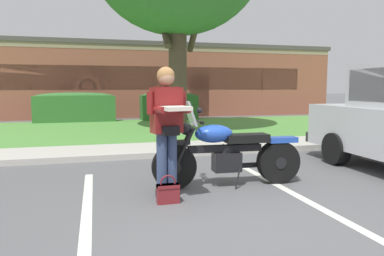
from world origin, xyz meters
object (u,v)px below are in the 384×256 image
Objects in this scene: handbag at (168,192)px; hedge_left at (75,107)px; motorcycle at (233,153)px; hedge_center_left at (169,106)px; brick_building at (95,81)px; rider_person at (167,122)px.

hedge_left reaches higher than handbag.
hedge_left is (-1.44, 11.26, 0.51)m from handbag.
motorcycle reaches higher than hedge_left.
hedge_center_left is at bearing 82.81° from motorcycle.
brick_building reaches higher than hedge_center_left.
rider_person is at bearing -102.30° from hedge_center_left.
brick_building reaches higher than handbag.
hedge_center_left is (1.35, 10.69, 0.16)m from motorcycle.
handbag is (-0.04, -0.21, -0.86)m from rider_person.
rider_person is 11.15m from hedge_left.
hedge_left is 7.04m from brick_building.
hedge_center_left is (2.41, 11.04, -0.36)m from rider_person.
motorcycle is 6.23× the size of handbag.
hedge_left and hedge_center_left have the same top height.
motorcycle is 10.78m from hedge_center_left.
motorcycle is 1.32× the size of rider_person.
hedge_left is 0.13× the size of brick_building.
rider_person is at bearing -88.34° from brick_building.
handbag is at bearing -88.48° from brick_building.
hedge_center_left is (3.89, 0.00, 0.00)m from hedge_left.
rider_person is at bearing -161.63° from motorcycle.
motorcycle is 1.28m from handbag.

